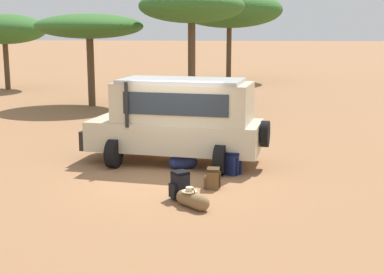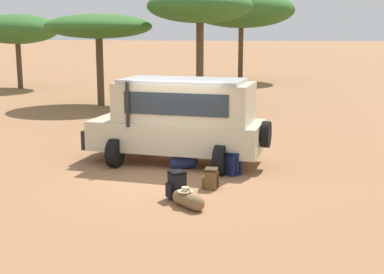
# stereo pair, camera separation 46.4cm
# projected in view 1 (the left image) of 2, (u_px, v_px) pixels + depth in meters

# --- Properties ---
(ground_plane) EXTENTS (320.00, 320.00, 0.00)m
(ground_plane) POSITION_uv_depth(u_px,v_px,m) (170.00, 180.00, 13.81)
(ground_plane) COLOR #936642
(safari_vehicle) EXTENTS (5.46, 3.14, 2.44)m
(safari_vehicle) POSITION_uv_depth(u_px,v_px,m) (179.00, 119.00, 15.32)
(safari_vehicle) COLOR beige
(safari_vehicle) RESTS_ON ground_plane
(backpack_beside_front_wheel) EXTENTS (0.48, 0.46, 0.61)m
(backpack_beside_front_wheel) POSITION_uv_depth(u_px,v_px,m) (233.00, 164.00, 14.24)
(backpack_beside_front_wheel) COLOR navy
(backpack_beside_front_wheel) RESTS_ON ground_plane
(backpack_cluster_center) EXTENTS (0.50, 0.48, 0.65)m
(backpack_cluster_center) POSITION_uv_depth(u_px,v_px,m) (180.00, 185.00, 12.20)
(backpack_cluster_center) COLOR black
(backpack_cluster_center) RESTS_ON ground_plane
(backpack_near_rear_wheel) EXTENTS (0.41, 0.35, 0.51)m
(backpack_near_rear_wheel) POSITION_uv_depth(u_px,v_px,m) (213.00, 179.00, 13.02)
(backpack_near_rear_wheel) COLOR brown
(backpack_near_rear_wheel) RESTS_ON ground_plane
(duffel_bag_low_black_case) EXTENTS (0.78, 0.74, 0.44)m
(duffel_bag_low_black_case) POSITION_uv_depth(u_px,v_px,m) (192.00, 200.00, 11.64)
(duffel_bag_low_black_case) COLOR brown
(duffel_bag_low_black_case) RESTS_ON ground_plane
(duffel_bag_soft_canvas) EXTENTS (0.79, 0.49, 0.46)m
(duffel_bag_soft_canvas) POSITION_uv_depth(u_px,v_px,m) (183.00, 162.00, 14.88)
(duffel_bag_soft_canvas) COLOR navy
(duffel_bag_soft_canvas) RESTS_ON ground_plane
(acacia_tree_far_left) EXTENTS (5.39, 4.86, 4.74)m
(acacia_tree_far_left) POSITION_uv_depth(u_px,v_px,m) (4.00, 29.00, 33.69)
(acacia_tree_far_left) COLOR brown
(acacia_tree_far_left) RESTS_ON ground_plane
(acacia_tree_left_mid) EXTENTS (5.35, 4.96, 4.55)m
(acacia_tree_left_mid) POSITION_uv_depth(u_px,v_px,m) (89.00, 27.00, 26.26)
(acacia_tree_left_mid) COLOR brown
(acacia_tree_left_mid) RESTS_ON ground_plane
(acacia_tree_centre_back) EXTENTS (4.97, 5.35, 5.64)m
(acacia_tree_centre_back) POSITION_uv_depth(u_px,v_px,m) (192.00, 7.00, 25.01)
(acacia_tree_centre_back) COLOR brown
(acacia_tree_centre_back) RESTS_ON ground_plane
(acacia_tree_right_mid) EXTENTS (7.75, 6.89, 6.47)m
(acacia_tree_right_mid) POSITION_uv_depth(u_px,v_px,m) (229.00, 10.00, 39.04)
(acacia_tree_right_mid) COLOR brown
(acacia_tree_right_mid) RESTS_ON ground_plane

